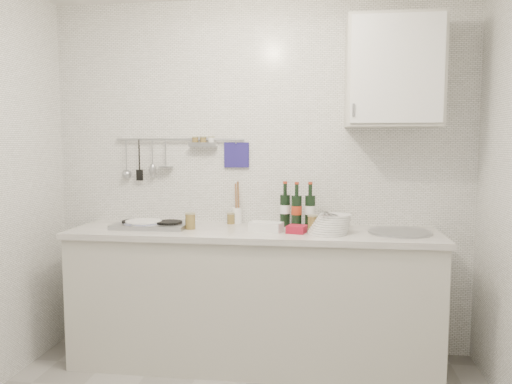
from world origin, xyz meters
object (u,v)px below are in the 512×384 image
at_px(wall_cabinet, 393,72).
at_px(plate_stack_sink, 331,224).
at_px(wine_bottles, 297,205).
at_px(plate_stack_hob, 142,224).
at_px(utensil_crock, 237,213).

relative_size(wall_cabinet, plate_stack_sink, 2.51).
bearing_deg(wine_bottles, plate_stack_sink, -42.80).
bearing_deg(plate_stack_hob, wall_cabinet, 4.87).
bearing_deg(wall_cabinet, plate_stack_hob, -175.13).
distance_m(plate_stack_hob, utensil_crock, 0.67).
height_order(wine_bottles, utensil_crock, wine_bottles).
xyz_separation_m(wall_cabinet, plate_stack_hob, (-1.66, -0.14, -1.01)).
xyz_separation_m(wall_cabinet, plate_stack_sink, (-0.39, -0.19, -0.97)).
distance_m(wall_cabinet, utensil_crock, 1.43).
distance_m(wall_cabinet, plate_stack_sink, 1.06).
height_order(plate_stack_hob, wine_bottles, wine_bottles).
bearing_deg(plate_stack_sink, utensil_crock, 154.20).
relative_size(plate_stack_sink, wine_bottles, 0.90).
xyz_separation_m(wine_bottles, utensil_crock, (-0.44, 0.11, -0.08)).
xyz_separation_m(plate_stack_hob, plate_stack_sink, (1.28, -0.05, 0.03)).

